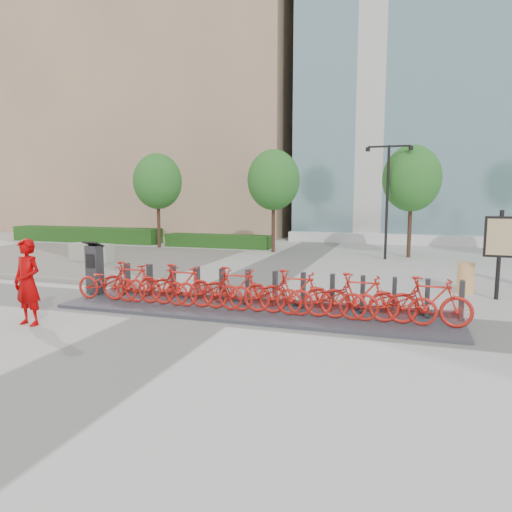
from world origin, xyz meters
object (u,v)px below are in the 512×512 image
(bike_0, at_px, (108,282))
(jersey_barrier, at_px, (91,252))
(worker_red, at_px, (27,282))
(construction_barrel, at_px, (465,278))
(kiosk, at_px, (95,269))
(map_sign, at_px, (500,241))

(bike_0, height_order, jersey_barrier, bike_0)
(bike_0, bearing_deg, jersey_barrier, 40.58)
(jersey_barrier, bearing_deg, worker_red, -56.07)
(worker_red, height_order, construction_barrel, worker_red)
(kiosk, distance_m, map_sign, 11.11)
(kiosk, xyz_separation_m, map_sign, (10.66, 3.04, 0.82))
(worker_red, bearing_deg, jersey_barrier, 125.79)
(kiosk, bearing_deg, map_sign, 17.93)
(bike_0, xyz_separation_m, map_sign, (9.83, 3.62, 1.06))
(bike_0, height_order, map_sign, map_sign)
(construction_barrel, height_order, map_sign, map_sign)
(kiosk, distance_m, worker_red, 2.91)
(worker_red, bearing_deg, construction_barrel, 39.78)
(map_sign, bearing_deg, jersey_barrier, 172.02)
(jersey_barrier, distance_m, map_sign, 15.63)
(bike_0, xyz_separation_m, kiosk, (-0.83, 0.58, 0.24))
(jersey_barrier, bearing_deg, kiosk, -48.00)
(bike_0, relative_size, construction_barrel, 1.98)
(bike_0, relative_size, worker_red, 0.95)
(kiosk, height_order, worker_red, worker_red)
(bike_0, distance_m, jersey_barrier, 8.47)
(kiosk, bearing_deg, jersey_barrier, 130.61)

